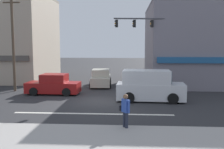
% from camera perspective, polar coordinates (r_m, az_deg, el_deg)
% --- Properties ---
extents(ground_plane, '(120.00, 120.00, 0.00)m').
position_cam_1_polar(ground_plane, '(18.23, -2.67, -5.70)').
color(ground_plane, '#2B2B2D').
extents(lane_marking_stripe, '(9.00, 0.24, 0.01)m').
position_cam_1_polar(lane_marking_stripe, '(14.85, -4.16, -8.51)').
color(lane_marking_stripe, silver).
rests_on(lane_marking_stripe, ground).
extents(sidewalk_curb, '(40.00, 5.00, 0.16)m').
position_cam_1_polar(sidewalk_curb, '(10.14, -8.11, -15.35)').
color(sidewalk_curb, '#9E9993').
rests_on(sidewalk_curb, ground).
extents(building_right_corner, '(12.95, 11.23, 7.80)m').
position_cam_1_polar(building_right_corner, '(28.58, 21.03, 6.16)').
color(building_right_corner, slate).
rests_on(building_right_corner, ground).
extents(street_tree, '(4.06, 4.06, 6.52)m').
position_cam_1_polar(street_tree, '(25.72, 14.15, 7.68)').
color(street_tree, '#4C3823').
rests_on(street_tree, ground).
extents(utility_pole_near_left, '(1.40, 0.22, 7.64)m').
position_cam_1_polar(utility_pole_near_left, '(23.07, -20.73, 6.37)').
color(utility_pole_near_left, brown).
rests_on(utility_pole_near_left, ground).
extents(traffic_light_mast, '(4.86, 0.79, 6.20)m').
position_cam_1_polar(traffic_light_mast, '(21.88, 9.62, 7.59)').
color(traffic_light_mast, '#47474C').
rests_on(traffic_light_mast, ground).
extents(van_crossing_leftbound, '(4.69, 2.22, 2.11)m').
position_cam_1_polar(van_crossing_leftbound, '(18.23, 8.10, -2.54)').
color(van_crossing_leftbound, silver).
rests_on(van_crossing_leftbound, ground).
extents(sedan_crossing_rightbound, '(4.16, 1.99, 1.58)m').
position_cam_1_polar(sedan_crossing_rightbound, '(21.00, -12.61, -2.26)').
color(sedan_crossing_rightbound, maroon).
rests_on(sedan_crossing_rightbound, ground).
extents(sedan_crossing_center, '(2.07, 4.19, 1.58)m').
position_cam_1_polar(sedan_crossing_center, '(24.51, -2.44, -0.87)').
color(sedan_crossing_center, '#B7B29E').
rests_on(sedan_crossing_center, ground).
extents(pedestrian_foreground_with_bag, '(0.49, 0.66, 1.67)m').
position_cam_1_polar(pedestrian_foreground_with_bag, '(11.79, 2.92, -7.72)').
color(pedestrian_foreground_with_bag, '#232838').
rests_on(pedestrian_foreground_with_bag, ground).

